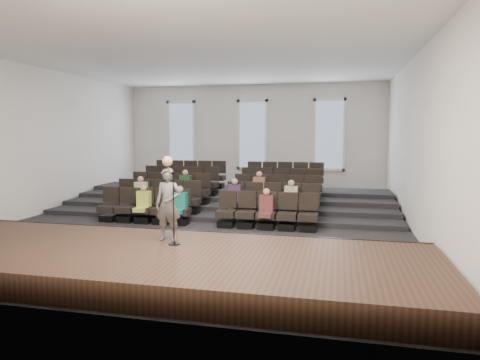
% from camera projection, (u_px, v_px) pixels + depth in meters
% --- Properties ---
extents(ground, '(14.00, 14.00, 0.00)m').
position_uv_depth(ground, '(209.00, 222.00, 13.42)').
color(ground, black).
rests_on(ground, ground).
extents(ceiling, '(12.00, 14.00, 0.02)m').
position_uv_depth(ceiling, '(207.00, 59.00, 12.87)').
color(ceiling, white).
rests_on(ceiling, ground).
extents(wall_back, '(12.00, 0.04, 5.00)m').
position_uv_depth(wall_back, '(253.00, 139.00, 19.95)').
color(wall_back, white).
rests_on(wall_back, ground).
extents(wall_front, '(12.00, 0.04, 5.00)m').
position_uv_depth(wall_front, '(68.00, 151.00, 6.35)').
color(wall_front, white).
rests_on(wall_front, ground).
extents(wall_left, '(0.04, 14.00, 5.00)m').
position_uv_depth(wall_left, '(38.00, 141.00, 14.49)').
color(wall_left, white).
rests_on(wall_left, ground).
extents(wall_right, '(0.04, 14.00, 5.00)m').
position_uv_depth(wall_right, '(417.00, 143.00, 11.81)').
color(wall_right, white).
rests_on(wall_right, ground).
extents(stage, '(11.80, 3.60, 0.50)m').
position_uv_depth(stage, '(133.00, 261.00, 8.45)').
color(stage, '#3C281A').
rests_on(stage, ground).
extents(stage_lip, '(11.80, 0.06, 0.52)m').
position_uv_depth(stage_lip, '(167.00, 240.00, 10.17)').
color(stage_lip, black).
rests_on(stage_lip, ground).
extents(risers, '(11.80, 4.80, 0.60)m').
position_uv_depth(risers, '(233.00, 200.00, 16.47)').
color(risers, black).
rests_on(risers, ground).
extents(seating_rows, '(6.80, 4.70, 1.67)m').
position_uv_depth(seating_rows, '(222.00, 194.00, 14.84)').
color(seating_rows, black).
rests_on(seating_rows, ground).
extents(windows, '(8.44, 0.10, 3.24)m').
position_uv_depth(windows, '(252.00, 135.00, 19.86)').
color(windows, white).
rests_on(windows, wall_back).
extents(audience, '(5.45, 2.64, 1.10)m').
position_uv_depth(audience, '(212.00, 195.00, 13.64)').
color(audience, '#C3D354').
rests_on(audience, seating_rows).
extents(speaker, '(0.57, 0.37, 1.55)m').
position_uv_depth(speaker, '(168.00, 204.00, 9.03)').
color(speaker, '#625E5D').
rests_on(speaker, stage).
extents(mic_stand, '(0.25, 0.25, 1.51)m').
position_uv_depth(mic_stand, '(174.00, 223.00, 8.73)').
color(mic_stand, black).
rests_on(mic_stand, stage).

